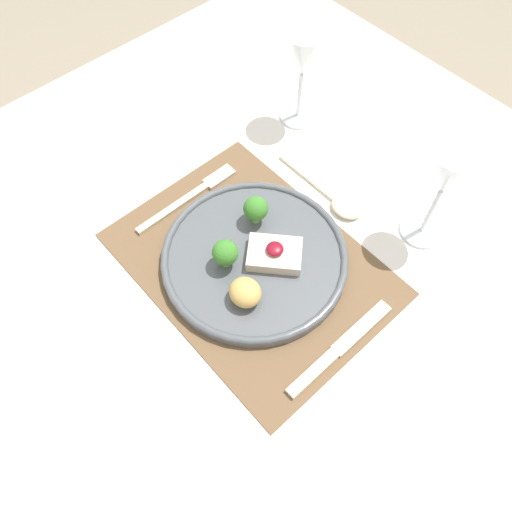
{
  "coord_description": "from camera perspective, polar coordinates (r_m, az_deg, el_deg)",
  "views": [
    {
      "loc": [
        0.3,
        -0.26,
        1.45
      ],
      "look_at": [
        0.0,
        0.01,
        0.79
      ],
      "focal_mm": 35.0,
      "sensor_mm": 36.0,
      "label": 1
    }
  ],
  "objects": [
    {
      "name": "spoon",
      "position": [
        0.86,
        9.43,
        6.2
      ],
      "size": [
        0.19,
        0.05,
        0.02
      ],
      "rotation": [
        0.0,
        0.0,
        0.01
      ],
      "color": "beige",
      "rests_on": "dining_table"
    },
    {
      "name": "knife",
      "position": [
        0.73,
        8.85,
        -10.98
      ],
      "size": [
        0.02,
        0.2,
        0.01
      ],
      "rotation": [
        0.0,
        0.0,
        0.02
      ],
      "color": "beige",
      "rests_on": "placemat"
    },
    {
      "name": "dining_table",
      "position": [
        0.87,
        -0.45,
        -3.96
      ],
      "size": [
        1.18,
        1.21,
        0.77
      ],
      "color": "white",
      "rests_on": "ground_plane"
    },
    {
      "name": "wine_glass_near",
      "position": [
        0.76,
        21.12,
        8.44
      ],
      "size": [
        0.08,
        0.08,
        0.19
      ],
      "color": "white",
      "rests_on": "dining_table"
    },
    {
      "name": "dinner_plate",
      "position": [
        0.77,
        -0.04,
        -0.26
      ],
      "size": [
        0.29,
        0.29,
        0.07
      ],
      "color": "#4C5156",
      "rests_on": "placemat"
    },
    {
      "name": "placemat",
      "position": [
        0.79,
        -0.49,
        -0.89
      ],
      "size": [
        0.42,
        0.31,
        0.0
      ],
      "primitive_type": "cube",
      "color": "brown",
      "rests_on": "dining_table"
    },
    {
      "name": "wine_glass_far",
      "position": [
        0.91,
        5.41,
        21.58
      ],
      "size": [
        0.08,
        0.08,
        0.18
      ],
      "color": "white",
      "rests_on": "dining_table"
    },
    {
      "name": "ground_plane",
      "position": [
        1.5,
        -0.27,
        -15.75
      ],
      "size": [
        8.0,
        8.0,
        0.0
      ],
      "primitive_type": "plane",
      "color": "gray"
    },
    {
      "name": "fork",
      "position": [
        0.86,
        -7.13,
        7.04
      ],
      "size": [
        0.02,
        0.2,
        0.01
      ],
      "rotation": [
        0.0,
        0.0,
        0.03
      ],
      "color": "beige",
      "rests_on": "placemat"
    }
  ]
}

